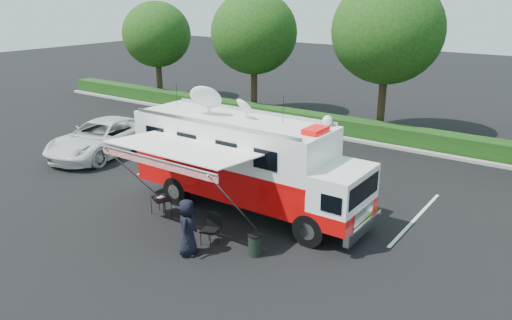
% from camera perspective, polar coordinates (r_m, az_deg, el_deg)
% --- Properties ---
extents(ground_plane, '(120.00, 120.00, 0.00)m').
position_cam_1_polar(ground_plane, '(19.26, -0.86, -5.75)').
color(ground_plane, black).
rests_on(ground_plane, ground).
extents(back_border, '(60.00, 6.14, 8.87)m').
position_cam_1_polar(back_border, '(28.74, 16.73, 11.97)').
color(back_border, '#9E998E').
rests_on(back_border, ground_plane).
extents(stall_lines, '(24.12, 5.50, 0.01)m').
position_cam_1_polar(stall_lines, '(21.80, 2.72, -2.77)').
color(stall_lines, silver).
rests_on(stall_lines, ground_plane).
extents(command_truck, '(9.40, 2.59, 4.52)m').
position_cam_1_polar(command_truck, '(18.59, -1.10, -0.26)').
color(command_truck, black).
rests_on(command_truck, ground_plane).
extents(awning, '(5.13, 2.65, 3.10)m').
position_cam_1_polar(awning, '(16.86, -8.85, 1.01)').
color(awning, white).
rests_on(awning, ground_plane).
extents(white_suv, '(4.01, 6.76, 1.76)m').
position_cam_1_polar(white_suv, '(27.02, -17.00, 0.66)').
color(white_suv, silver).
rests_on(white_suv, ground_plane).
extents(person, '(0.92, 1.08, 1.88)m').
position_cam_1_polar(person, '(16.37, -7.67, -10.59)').
color(person, black).
rests_on(person, ground_plane).
extents(folding_table, '(0.95, 0.83, 0.67)m').
position_cam_1_polar(folding_table, '(18.99, -10.81, -4.42)').
color(folding_table, black).
rests_on(folding_table, ground_plane).
extents(folding_chair, '(0.63, 0.66, 1.09)m').
position_cam_1_polar(folding_chair, '(16.65, -5.08, -7.44)').
color(folding_chair, black).
rests_on(folding_chair, ground_plane).
extents(trash_bin, '(0.49, 0.49, 0.74)m').
position_cam_1_polar(trash_bin, '(16.01, -0.09, -9.62)').
color(trash_bin, black).
rests_on(trash_bin, ground_plane).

